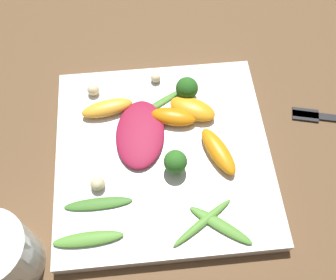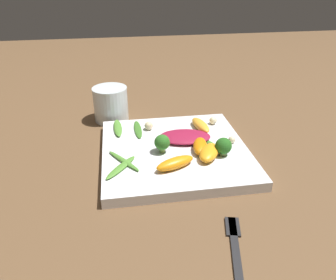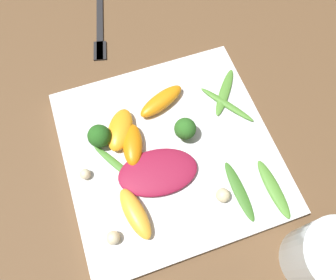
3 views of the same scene
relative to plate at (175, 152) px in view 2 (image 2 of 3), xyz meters
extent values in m
plane|color=brown|center=(0.00, 0.00, -0.01)|extent=(2.40, 2.40, 0.00)
cube|color=white|center=(0.00, 0.00, 0.00)|extent=(0.29, 0.29, 0.02)
cylinder|color=silver|center=(-0.20, -0.12, 0.03)|extent=(0.08, 0.08, 0.08)
cube|color=#262628|center=(0.28, 0.03, -0.01)|extent=(0.17, 0.05, 0.01)
cube|color=#262628|center=(0.21, 0.05, -0.01)|extent=(0.04, 0.03, 0.01)
ellipsoid|color=maroon|center=(-0.03, 0.03, 0.02)|extent=(0.08, 0.11, 0.01)
ellipsoid|color=#FCAD33|center=(-0.07, 0.07, 0.02)|extent=(0.08, 0.04, 0.02)
ellipsoid|color=orange|center=(0.07, -0.01, 0.02)|extent=(0.05, 0.08, 0.02)
ellipsoid|color=orange|center=(0.05, 0.06, 0.02)|extent=(0.07, 0.06, 0.02)
ellipsoid|color=orange|center=(0.02, 0.05, 0.02)|extent=(0.07, 0.04, 0.02)
cylinder|color=#7A9E51|center=(0.01, -0.03, 0.02)|extent=(0.01, 0.01, 0.01)
sphere|color=#2D6B23|center=(0.01, -0.03, 0.03)|extent=(0.03, 0.03, 0.03)
cylinder|color=#84AD5B|center=(0.04, 0.09, 0.02)|extent=(0.01, 0.01, 0.01)
sphere|color=#26601E|center=(0.04, 0.09, 0.03)|extent=(0.03, 0.03, 0.03)
ellipsoid|color=#518E33|center=(0.04, -0.10, 0.01)|extent=(0.08, 0.06, 0.01)
ellipsoid|color=#47842D|center=(0.00, 0.08, 0.01)|extent=(0.08, 0.05, 0.00)
ellipsoid|color=#518E33|center=(-0.10, -0.11, 0.01)|extent=(0.08, 0.02, 0.01)
ellipsoid|color=#3D7528|center=(-0.09, -0.07, 0.01)|extent=(0.09, 0.02, 0.00)
ellipsoid|color=#518E33|center=(0.06, -0.11, 0.01)|extent=(0.08, 0.06, 0.01)
sphere|color=beige|center=(0.00, 0.12, 0.02)|extent=(0.01, 0.01, 0.01)
sphere|color=beige|center=(-0.09, -0.04, 0.02)|extent=(0.02, 0.02, 0.02)
sphere|color=beige|center=(-0.09, 0.10, 0.02)|extent=(0.02, 0.02, 0.02)
camera|label=1|loc=(-0.02, -0.24, 0.48)|focal=42.00mm
camera|label=2|loc=(0.56, -0.10, 0.34)|focal=35.00mm
camera|label=3|loc=(-0.17, 0.06, 0.43)|focal=35.00mm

